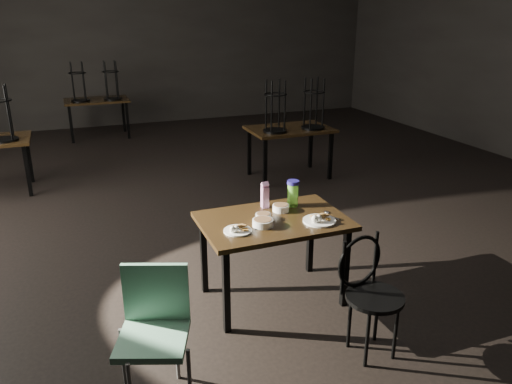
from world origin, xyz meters
name	(u,v)px	position (x,y,z in m)	size (l,w,h in m)	color
room	(249,15)	(-0.06, 0.01, 2.33)	(12.00, 12.04, 3.22)	black
main_table	(273,227)	(-0.50, -1.74, 0.67)	(1.20, 0.80, 0.75)	black
plate_left	(238,229)	(-0.86, -1.87, 0.77)	(0.22, 0.22, 0.07)	white
plate_right	(319,219)	(-0.18, -1.93, 0.77)	(0.27, 0.27, 0.09)	white
bowl_near	(263,216)	(-0.59, -1.72, 0.78)	(0.13, 0.13, 0.05)	white
bowl_far	(281,208)	(-0.38, -1.60, 0.78)	(0.14, 0.14, 0.06)	white
bowl_big	(263,222)	(-0.64, -1.84, 0.78)	(0.17, 0.17, 0.06)	white
juice_carton	(265,196)	(-0.47, -1.47, 0.86)	(0.06, 0.06, 0.23)	#7E175D
water_bottle	(293,193)	(-0.23, -1.53, 0.87)	(0.11, 0.11, 0.23)	#76DD41
spoon	(327,213)	(-0.03, -1.79, 0.75)	(0.06, 0.21, 0.01)	silver
bentwood_chair	(368,287)	(-0.14, -2.61, 0.52)	(0.44, 0.43, 0.87)	black
school_chair	(154,324)	(-1.65, -2.55, 0.54)	(0.54, 0.54, 0.90)	#6AA587
bg_table_right	(291,128)	(1.05, 1.27, 0.75)	(1.20, 0.80, 1.48)	black
bg_table_far	(97,100)	(-1.40, 4.93, 0.75)	(1.20, 0.80, 1.48)	black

